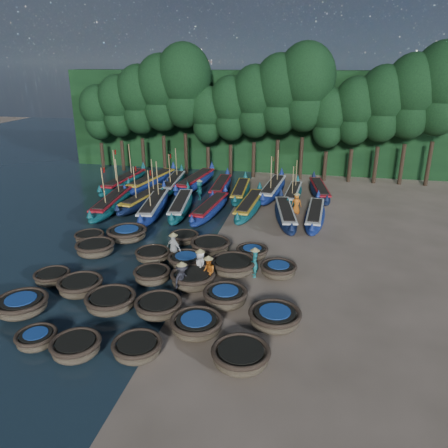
% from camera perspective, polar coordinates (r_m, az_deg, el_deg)
% --- Properties ---
extents(ground, '(120.00, 120.00, 0.00)m').
position_cam_1_polar(ground, '(25.29, -2.90, -4.77)').
color(ground, gray).
rests_on(ground, ground).
extents(foliage_wall, '(40.00, 3.00, 10.00)m').
position_cam_1_polar(foliage_wall, '(46.36, 4.47, 13.22)').
color(foliage_wall, black).
rests_on(foliage_wall, ground).
extents(coracle_1, '(1.67, 1.67, 0.63)m').
position_cam_1_polar(coracle_1, '(19.54, -23.29, -13.58)').
color(coracle_1, brown).
rests_on(coracle_1, ground).
extents(coracle_2, '(2.30, 2.30, 0.74)m').
position_cam_1_polar(coracle_2, '(18.40, -18.77, -14.97)').
color(coracle_2, brown).
rests_on(coracle_2, ground).
extents(coracle_3, '(1.98, 1.98, 0.69)m').
position_cam_1_polar(coracle_3, '(17.82, -11.27, -15.58)').
color(coracle_3, brown).
rests_on(coracle_3, ground).
extents(coracle_4, '(2.76, 2.76, 0.77)m').
position_cam_1_polar(coracle_4, '(17.04, 2.21, -16.84)').
color(coracle_4, brown).
rests_on(coracle_4, ground).
extents(coracle_5, '(2.76, 2.76, 0.80)m').
position_cam_1_polar(coracle_5, '(22.00, -24.90, -9.57)').
color(coracle_5, brown).
rests_on(coracle_5, ground).
extents(coracle_6, '(2.35, 2.35, 0.79)m').
position_cam_1_polar(coracle_6, '(20.96, -14.58, -9.74)').
color(coracle_6, brown).
rests_on(coracle_6, ground).
extents(coracle_7, '(2.51, 2.51, 0.76)m').
position_cam_1_polar(coracle_7, '(20.17, -8.55, -10.60)').
color(coracle_7, brown).
rests_on(coracle_7, ground).
extents(coracle_8, '(2.59, 2.59, 0.75)m').
position_cam_1_polar(coracle_8, '(18.76, -3.62, -13.00)').
color(coracle_8, brown).
rests_on(coracle_8, ground).
extents(coracle_9, '(2.31, 2.31, 0.76)m').
position_cam_1_polar(coracle_9, '(19.30, 6.65, -12.03)').
color(coracle_9, brown).
rests_on(coracle_9, ground).
extents(coracle_10, '(2.06, 2.06, 0.63)m').
position_cam_1_polar(coracle_10, '(24.30, -21.51, -6.44)').
color(coracle_10, brown).
rests_on(coracle_10, ground).
extents(coracle_11, '(2.72, 2.72, 0.78)m').
position_cam_1_polar(coracle_11, '(22.71, -18.25, -7.69)').
color(coracle_11, brown).
rests_on(coracle_11, ground).
extents(coracle_12, '(2.26, 2.26, 0.76)m').
position_cam_1_polar(coracle_12, '(22.93, -9.37, -6.62)').
color(coracle_12, brown).
rests_on(coracle_12, ground).
extents(coracle_13, '(2.74, 2.74, 0.85)m').
position_cam_1_polar(coracle_13, '(22.21, -4.07, -7.16)').
color(coracle_13, brown).
rests_on(coracle_13, ground).
extents(coracle_14, '(2.52, 2.52, 0.82)m').
position_cam_1_polar(coracle_14, '(20.63, 0.18, -9.47)').
color(coracle_14, brown).
rests_on(coracle_14, ground).
extents(coracle_15, '(2.30, 2.30, 0.83)m').
position_cam_1_polar(coracle_15, '(26.75, -16.46, -3.06)').
color(coracle_15, brown).
rests_on(coracle_15, ground).
extents(coracle_16, '(2.43, 2.43, 0.66)m').
position_cam_1_polar(coracle_16, '(25.40, -9.28, -3.98)').
color(coracle_16, brown).
rests_on(coracle_16, ground).
extents(coracle_17, '(2.07, 2.07, 0.73)m').
position_cam_1_polar(coracle_17, '(24.36, -4.99, -4.75)').
color(coracle_17, brown).
rests_on(coracle_17, ground).
extents(coracle_18, '(2.93, 2.93, 0.85)m').
position_cam_1_polar(coracle_18, '(23.53, 1.17, -5.46)').
color(coracle_18, brown).
rests_on(coracle_18, ground).
extents(coracle_19, '(2.26, 2.26, 0.72)m').
position_cam_1_polar(coracle_19, '(23.42, 7.11, -5.94)').
color(coracle_19, brown).
rests_on(coracle_19, ground).
extents(coracle_20, '(2.29, 2.29, 0.66)m').
position_cam_1_polar(coracle_20, '(28.81, -17.14, -1.65)').
color(coracle_20, brown).
rests_on(coracle_20, ground).
extents(coracle_21, '(2.84, 2.84, 0.83)m').
position_cam_1_polar(coracle_21, '(28.45, -12.56, -1.26)').
color(coracle_21, brown).
rests_on(coracle_21, ground).
extents(coracle_22, '(1.87, 1.87, 0.67)m').
position_cam_1_polar(coracle_22, '(27.54, -5.22, -1.79)').
color(coracle_22, brown).
rests_on(coracle_22, ground).
extents(coracle_23, '(2.54, 2.54, 0.78)m').
position_cam_1_polar(coracle_23, '(26.05, -1.79, -2.89)').
color(coracle_23, brown).
rests_on(coracle_23, ground).
extents(coracle_24, '(2.15, 2.15, 0.68)m').
position_cam_1_polar(coracle_24, '(25.41, 3.69, -3.69)').
color(coracle_24, brown).
rests_on(coracle_24, ground).
extents(long_boat_1, '(2.36, 8.80, 3.76)m').
position_cam_1_polar(long_boat_1, '(34.56, -14.41, 2.66)').
color(long_boat_1, '#0F5757').
rests_on(long_boat_1, ground).
extents(long_boat_2, '(2.58, 8.22, 3.52)m').
position_cam_1_polar(long_boat_2, '(35.21, -10.26, 3.25)').
color(long_boat_2, '#0E1233').
rests_on(long_boat_2, ground).
extents(long_boat_3, '(2.80, 8.73, 3.75)m').
position_cam_1_polar(long_boat_3, '(33.16, -9.15, 2.31)').
color(long_boat_3, navy).
rests_on(long_boat_3, ground).
extents(long_boat_4, '(2.55, 8.09, 1.44)m').
position_cam_1_polar(long_boat_4, '(33.16, -5.67, 2.39)').
color(long_boat_4, '#0F5757').
rests_on(long_boat_4, ground).
extents(long_boat_5, '(2.13, 7.96, 1.41)m').
position_cam_1_polar(long_boat_5, '(32.48, -1.80, 2.07)').
color(long_boat_5, navy).
rests_on(long_boat_5, ground).
extents(long_boat_6, '(1.96, 8.30, 1.46)m').
position_cam_1_polar(long_boat_6, '(33.02, 3.36, 2.39)').
color(long_boat_6, '#0F5757').
rests_on(long_boat_6, ground).
extents(long_boat_7, '(2.72, 7.88, 1.41)m').
position_cam_1_polar(long_boat_7, '(31.45, 8.02, 1.25)').
color(long_boat_7, '#0E1233').
rests_on(long_boat_7, ground).
extents(long_boat_8, '(1.74, 7.87, 1.39)m').
position_cam_1_polar(long_boat_8, '(31.65, 11.79, 1.12)').
color(long_boat_8, navy).
rests_on(long_boat_8, ground).
extents(long_boat_9, '(1.93, 9.01, 3.83)m').
position_cam_1_polar(long_boat_9, '(40.47, -12.93, 5.37)').
color(long_boat_9, '#0F5757').
rests_on(long_boat_9, ground).
extents(long_boat_10, '(3.00, 8.95, 1.60)m').
position_cam_1_polar(long_boat_10, '(40.15, -9.44, 5.50)').
color(long_boat_10, navy).
rests_on(long_boat_10, ground).
extents(long_boat_11, '(2.24, 8.24, 3.51)m').
position_cam_1_polar(long_boat_11, '(39.43, -6.68, 5.29)').
color(long_boat_11, '#0F5757').
rests_on(long_boat_11, ground).
extents(long_boat_12, '(2.63, 8.99, 1.59)m').
position_cam_1_polar(long_boat_12, '(39.71, -3.74, 5.57)').
color(long_boat_12, navy).
rests_on(long_boat_12, ground).
extents(long_boat_13, '(1.73, 7.96, 1.40)m').
position_cam_1_polar(long_boat_13, '(38.08, -0.44, 4.84)').
color(long_boat_13, navy).
rests_on(long_boat_13, ground).
extents(long_boat_14, '(1.76, 7.83, 1.38)m').
position_cam_1_polar(long_boat_14, '(36.83, 2.18, 4.28)').
color(long_boat_14, '#0F5757').
rests_on(long_boat_14, ground).
extents(long_boat_15, '(2.31, 8.75, 3.73)m').
position_cam_1_polar(long_boat_15, '(37.47, 6.40, 4.55)').
color(long_boat_15, navy).
rests_on(long_boat_15, ground).
extents(long_boat_16, '(1.72, 7.36, 3.13)m').
position_cam_1_polar(long_boat_16, '(36.63, 8.98, 3.90)').
color(long_boat_16, '#0F5757').
rests_on(long_boat_16, ground).
extents(long_boat_17, '(2.48, 7.73, 1.38)m').
position_cam_1_polar(long_boat_17, '(37.91, 12.35, 4.28)').
color(long_boat_17, '#0E1233').
rests_on(long_boat_17, ground).
extents(fisherman_0, '(0.71, 0.90, 1.82)m').
position_cam_1_polar(fisherman_0, '(22.86, -3.10, -5.21)').
color(fisherman_0, silver).
rests_on(fisherman_0, ground).
extents(fisherman_1, '(0.52, 0.66, 1.77)m').
position_cam_1_polar(fisherman_1, '(23.13, 4.04, -4.84)').
color(fisherman_1, '#1B6F72').
rests_on(fisherman_1, ground).
extents(fisherman_2, '(0.87, 0.96, 1.81)m').
position_cam_1_polar(fisherman_2, '(22.12, -2.05, -6.16)').
color(fisherman_2, '#C3611A').
rests_on(fisherman_2, ground).
extents(fisherman_3, '(0.97, 1.22, 1.85)m').
position_cam_1_polar(fisherman_3, '(21.49, -5.49, -7.07)').
color(fisherman_3, black).
rests_on(fisherman_3, ground).
extents(fisherman_4, '(1.10, 0.83, 1.94)m').
position_cam_1_polar(fisherman_4, '(24.77, -6.57, -3.08)').
color(fisherman_4, silver).
rests_on(fisherman_4, ground).
extents(fisherman_5, '(0.78, 1.56, 1.82)m').
position_cam_1_polar(fisherman_5, '(36.27, -3.22, 4.53)').
color(fisherman_5, '#1B6F72').
rests_on(fisherman_5, ground).
extents(fisherman_6, '(0.80, 0.56, 1.75)m').
position_cam_1_polar(fisherman_6, '(33.17, 9.45, 2.75)').
color(fisherman_6, '#C3611A').
rests_on(fisherman_6, ground).
extents(tree_0, '(3.68, 3.68, 8.68)m').
position_cam_1_polar(tree_0, '(47.72, -16.11, 13.89)').
color(tree_0, black).
rests_on(tree_0, ground).
extents(tree_1, '(4.09, 4.09, 9.65)m').
position_cam_1_polar(tree_1, '(46.64, -13.60, 14.81)').
color(tree_1, black).
rests_on(tree_1, ground).
extents(tree_2, '(4.51, 4.51, 10.63)m').
position_cam_1_polar(tree_2, '(45.67, -10.96, 15.75)').
color(tree_2, black).
rests_on(tree_2, ground).
extents(tree_3, '(4.92, 4.92, 11.60)m').
position_cam_1_polar(tree_3, '(44.80, -8.17, 16.69)').
color(tree_3, black).
rests_on(tree_3, ground).
extents(tree_4, '(5.34, 5.34, 12.58)m').
position_cam_1_polar(tree_4, '(44.05, -5.26, 17.62)').
color(tree_4, black).
rests_on(tree_4, ground).
extents(tree_5, '(3.68, 3.68, 8.68)m').
position_cam_1_polar(tree_5, '(43.65, -2.16, 14.11)').
color(tree_5, black).
rests_on(tree_5, ground).
extents(tree_6, '(4.09, 4.09, 9.65)m').
position_cam_1_polar(tree_6, '(43.09, 0.90, 14.94)').
color(tree_6, black).
rests_on(tree_6, ground).
extents(tree_7, '(4.51, 4.51, 10.63)m').
position_cam_1_polar(tree_7, '(42.66, 4.06, 15.75)').
color(tree_7, black).
rests_on(tree_7, ground).
extents(tree_8, '(4.92, 4.92, 11.60)m').
position_cam_1_polar(tree_8, '(42.36, 7.30, 16.52)').
color(tree_8, black).
rests_on(tree_8, ground).
extents(tree_9, '(5.34, 5.34, 12.58)m').
position_cam_1_polar(tree_9, '(42.19, 10.60, 17.26)').
color(tree_9, black).
rests_on(tree_9, ground).
extents(tree_10, '(3.68, 3.68, 8.68)m').
position_cam_1_polar(tree_10, '(42.40, 13.54, 13.39)').
color(tree_10, black).
rests_on(tree_10, ground).
extents(tree_11, '(4.09, 4.09, 9.65)m').
position_cam_1_polar(tree_11, '(42.45, 16.81, 14.03)').
color(tree_11, black).
rests_on(tree_11, ground).
extents(tree_12, '(4.51, 4.51, 10.63)m').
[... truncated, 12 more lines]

